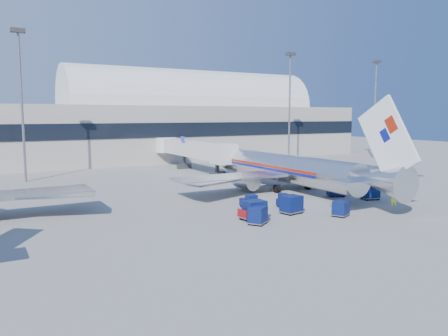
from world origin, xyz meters
TOP-DOWN VIEW (x-y plane):
  - ground at (0.00, 0.00)m, footprint 260.00×260.00m
  - terminal at (-13.60, 55.96)m, footprint 170.00×28.15m
  - airliner_main at (10.00, 4.51)m, footprint 32.00×37.26m
  - jetbridge_near at (7.60, 30.81)m, footprint 4.40×27.50m
  - mast_west at (-20.00, 30.00)m, footprint 2.00×1.20m
  - mast_east at (30.00, 30.00)m, footprint 2.00×1.20m
  - mast_far_east at (55.00, 30.00)m, footprint 2.00×1.20m
  - barrier_near at (18.00, 2.00)m, footprint 3.00×0.55m
  - barrier_mid at (21.30, 2.00)m, footprint 3.00×0.55m
  - barrier_far at (24.60, 2.00)m, footprint 3.00×0.55m
  - tug_lead at (3.02, -4.26)m, footprint 2.47×1.45m
  - tug_right at (12.10, -2.27)m, footprint 2.39×1.79m
  - tug_left at (-0.97, -2.84)m, footprint 1.49×2.57m
  - cart_train_a at (1.43, -7.03)m, footprint 2.34×1.93m
  - cart_train_b at (-3.28, -7.32)m, footprint 2.18×1.71m
  - cart_train_c at (-4.03, -8.96)m, footprint 2.34×2.23m
  - cart_solo_near at (4.98, -10.40)m, footprint 2.14×1.94m
  - cart_solo_far at (14.37, -5.66)m, footprint 2.30×1.98m
  - cart_open_red at (-3.67, -7.18)m, footprint 2.20×1.64m
  - ramp_worker at (13.92, -9.47)m, footprint 0.77×0.79m

SIDE VIEW (x-z plane):
  - ground at x=0.00m, z-range 0.00..0.00m
  - cart_open_red at x=-3.67m, z-range 0.12..0.68m
  - barrier_near at x=18.00m, z-range 0.00..0.90m
  - barrier_mid at x=21.30m, z-range 0.00..0.90m
  - barrier_far at x=24.60m, z-range 0.00..0.90m
  - tug_right at x=12.10m, z-range -0.06..1.34m
  - tug_lead at x=3.02m, z-range -0.07..1.46m
  - tug_left at x=-0.97m, z-range -0.07..1.53m
  - cart_solo_near at x=4.98m, z-range 0.05..1.59m
  - cart_train_c at x=-4.03m, z-range 0.06..1.70m
  - ramp_worker at x=13.92m, z-range 0.00..1.84m
  - cart_solo_far at x=14.37m, z-range 0.06..1.80m
  - cart_train_a at x=1.43m, z-range 0.06..1.92m
  - cart_train_b at x=-3.28m, z-range 0.06..1.92m
  - airliner_main at x=10.00m, z-range -3.11..8.96m
  - jetbridge_near at x=7.60m, z-range 0.80..7.05m
  - terminal at x=-13.60m, z-range -2.98..18.02m
  - mast_west at x=-20.00m, z-range 3.49..26.09m
  - mast_east at x=30.00m, z-range 3.49..26.09m
  - mast_far_east at x=55.00m, z-range 3.49..26.09m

